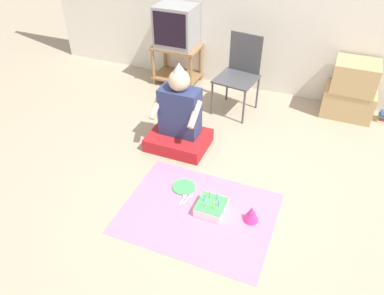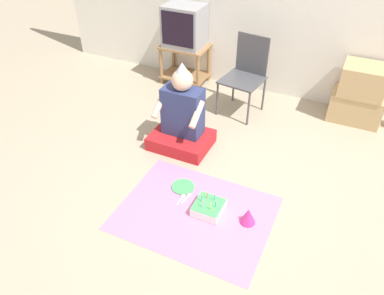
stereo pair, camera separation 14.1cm
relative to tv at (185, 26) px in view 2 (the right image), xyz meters
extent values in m
plane|color=tan|center=(1.29, -1.93, -0.77)|extent=(16.00, 16.00, 0.00)
cube|color=#997047|center=(0.00, 0.00, -0.27)|extent=(0.60, 0.42, 0.03)
cube|color=#997047|center=(0.00, 0.00, -0.68)|extent=(0.60, 0.42, 0.02)
cylinder|color=#997047|center=(-0.27, -0.18, -0.51)|extent=(0.04, 0.04, 0.51)
cylinder|color=#997047|center=(0.27, -0.18, -0.51)|extent=(0.04, 0.04, 0.51)
cylinder|color=#997047|center=(-0.27, 0.18, -0.51)|extent=(0.04, 0.04, 0.51)
cylinder|color=#997047|center=(0.27, 0.18, -0.51)|extent=(0.04, 0.04, 0.51)
cube|color=#99999E|center=(0.00, 0.00, 0.00)|extent=(0.49, 0.40, 0.51)
cube|color=black|center=(0.00, -0.20, 0.01)|extent=(0.43, 0.01, 0.41)
cube|color=#4C4C51|center=(0.94, -0.44, -0.35)|extent=(0.50, 0.50, 0.02)
cube|color=#4C4C51|center=(0.97, -0.23, -0.11)|extent=(0.39, 0.07, 0.46)
cylinder|color=#4C4C51|center=(0.71, -0.61, -0.56)|extent=(0.02, 0.02, 0.42)
cylinder|color=#4C4C51|center=(1.11, -0.67, -0.56)|extent=(0.02, 0.02, 0.42)
cylinder|color=#4C4C51|center=(0.77, -0.22, -0.56)|extent=(0.02, 0.02, 0.42)
cylinder|color=#4C4C51|center=(1.17, -0.27, -0.56)|extent=(0.02, 0.02, 0.42)
cube|color=tan|center=(2.18, -0.02, -0.60)|extent=(0.56, 0.38, 0.33)
cube|color=tan|center=(2.18, -0.02, -0.27)|extent=(0.47, 0.40, 0.33)
cube|color=red|center=(0.61, -1.34, -0.70)|extent=(0.61, 0.48, 0.14)
cube|color=navy|center=(0.61, -1.29, -0.38)|extent=(0.40, 0.22, 0.50)
sphere|color=beige|center=(0.61, -1.29, -0.03)|extent=(0.21, 0.21, 0.21)
cone|color=silver|center=(0.61, -1.29, 0.10)|extent=(0.12, 0.12, 0.09)
cylinder|color=beige|center=(0.41, -1.41, -0.30)|extent=(0.06, 0.26, 0.21)
cylinder|color=beige|center=(0.82, -1.41, -0.30)|extent=(0.06, 0.26, 0.21)
cube|color=pink|center=(1.15, -2.16, -0.77)|extent=(1.27, 0.99, 0.01)
cube|color=white|center=(1.25, -2.10, -0.72)|extent=(0.24, 0.24, 0.08)
cube|color=#4CB266|center=(1.25, -2.10, -0.68)|extent=(0.23, 0.23, 0.01)
cylinder|color=#4C7FE5|center=(1.31, -2.10, -0.64)|extent=(0.01, 0.01, 0.07)
sphere|color=#FFCC4C|center=(1.31, -2.10, -0.60)|extent=(0.01, 0.01, 0.01)
cylinder|color=#4C7FE5|center=(1.28, -2.04, -0.64)|extent=(0.01, 0.01, 0.07)
sphere|color=#FFCC4C|center=(1.28, -2.04, -0.60)|extent=(0.01, 0.01, 0.01)
cylinder|color=#EA4C4C|center=(1.21, -2.04, -0.64)|extent=(0.01, 0.01, 0.07)
sphere|color=#FFCC4C|center=(1.21, -2.04, -0.60)|extent=(0.01, 0.01, 0.01)
cylinder|color=#4C7FE5|center=(1.18, -2.09, -0.64)|extent=(0.01, 0.01, 0.07)
sphere|color=#FFCC4C|center=(1.18, -2.09, -0.60)|extent=(0.01, 0.01, 0.01)
cylinder|color=#E58CCC|center=(1.21, -2.15, -0.64)|extent=(0.01, 0.01, 0.07)
sphere|color=#FFCC4C|center=(1.21, -2.15, -0.60)|extent=(0.01, 0.01, 0.01)
cylinder|color=yellow|center=(1.29, -2.15, -0.64)|extent=(0.01, 0.01, 0.07)
sphere|color=#FFCC4C|center=(1.29, -2.15, -0.60)|extent=(0.01, 0.01, 0.01)
cone|color=#CC338C|center=(1.59, -2.06, -0.69)|extent=(0.13, 0.13, 0.14)
cylinder|color=#4CB266|center=(0.92, -1.92, -0.76)|extent=(0.21, 0.21, 0.01)
ellipsoid|color=white|center=(1.01, -1.99, -0.76)|extent=(0.04, 0.05, 0.01)
cube|color=white|center=(1.00, -2.06, -0.76)|extent=(0.03, 0.10, 0.01)
ellipsoid|color=white|center=(0.97, -2.02, -0.76)|extent=(0.04, 0.05, 0.01)
cube|color=white|center=(0.97, -2.09, -0.76)|extent=(0.01, 0.10, 0.01)
camera|label=1|loc=(1.94, -4.22, 1.59)|focal=35.00mm
camera|label=2|loc=(2.07, -4.16, 1.59)|focal=35.00mm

